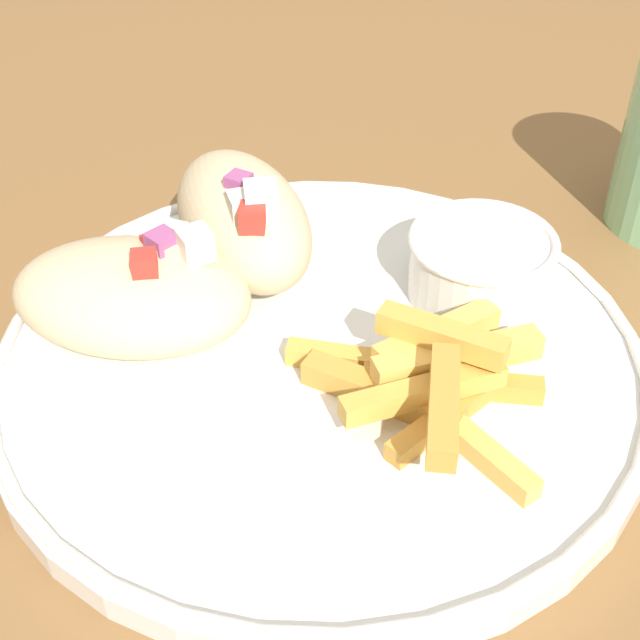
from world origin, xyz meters
TOP-DOWN VIEW (x-y plane):
  - table at (0.00, 0.00)m, footprint 1.43×1.43m
  - plate at (0.04, -0.05)m, footprint 0.32×0.32m
  - pita_sandwich_near at (-0.04, -0.10)m, footprint 0.14×0.13m
  - pita_sandwich_far at (-0.04, -0.02)m, footprint 0.13×0.11m
  - fries_pile at (0.10, -0.04)m, footprint 0.14×0.11m
  - sauce_ramekin at (0.07, 0.04)m, footprint 0.08×0.08m

SIDE VIEW (x-z plane):
  - table at x=0.00m, z-range 0.30..1.01m
  - plate at x=0.04m, z-range 0.72..0.73m
  - fries_pile at x=0.10m, z-range 0.72..0.76m
  - sauce_ramekin at x=0.07m, z-range 0.73..0.77m
  - pita_sandwich_near at x=-0.04m, z-range 0.72..0.78m
  - pita_sandwich_far at x=-0.04m, z-range 0.73..0.79m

